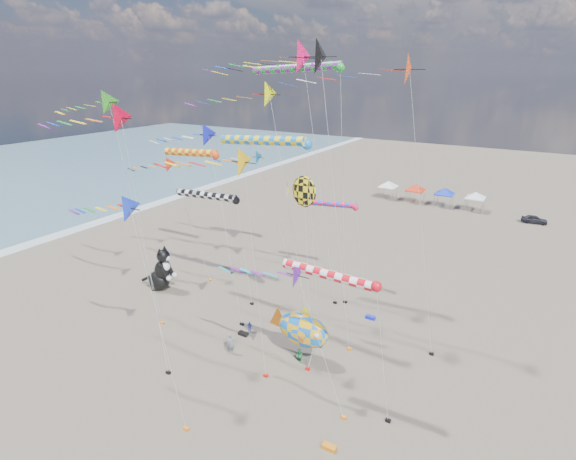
# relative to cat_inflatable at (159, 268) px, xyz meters

# --- Properties ---
(ground) EXTENTS (260.00, 260.00, 0.00)m
(ground) POSITION_rel_cat_inflatable_xyz_m (14.91, -12.54, -2.50)
(ground) COLOR brown
(ground) RESTS_ON ground
(delta_kite_0) EXTENTS (9.80, 1.98, 15.29)m
(delta_kite_0) POSITION_rel_cat_inflatable_xyz_m (11.72, -13.71, 11.48)
(delta_kite_0) COLOR #1834D8
(delta_kite_0) RESTS_ON ground
(delta_kite_1) EXTENTS (9.92, 2.10, 21.05)m
(delta_kite_1) POSITION_rel_cat_inflatable_xyz_m (1.65, -5.06, 17.17)
(delta_kite_1) COLOR #2B881E
(delta_kite_1) RESTS_ON ground
(delta_kite_2) EXTENTS (13.98, 2.89, 24.80)m
(delta_kite_2) POSITION_rel_cat_inflatable_xyz_m (17.07, 0.07, 20.63)
(delta_kite_2) COLOR black
(delta_kite_2) RESTS_ON ground
(delta_kite_3) EXTENTS (10.98, 1.85, 14.00)m
(delta_kite_3) POSITION_rel_cat_inflatable_xyz_m (4.35, 11.79, 10.18)
(delta_kite_3) COLOR #1C8DCC
(delta_kite_3) RESTS_ON ground
(delta_kite_4) EXTENTS (13.80, 3.08, 25.06)m
(delta_kite_4) POSITION_rel_cat_inflatable_xyz_m (14.12, 6.75, 20.80)
(delta_kite_4) COLOR #F00C56
(delta_kite_4) RESTS_ON ground
(delta_kite_5) EXTENTS (10.87, 1.88, 10.63)m
(delta_kite_5) POSITION_rel_cat_inflatable_xyz_m (19.46, -7.47, 6.83)
(delta_kite_5) COLOR #50148C
(delta_kite_5) RESTS_ON ground
(delta_kite_6) EXTENTS (13.38, 2.30, 20.42)m
(delta_kite_6) POSITION_rel_cat_inflatable_xyz_m (6.20, -10.09, 16.43)
(delta_kite_6) COLOR red
(delta_kite_6) RESTS_ON ground
(delta_kite_7) EXTENTS (13.47, 2.32, 21.68)m
(delta_kite_7) POSITION_rel_cat_inflatable_xyz_m (11.15, 2.27, 17.70)
(delta_kite_7) COLOR #DEEC06
(delta_kite_7) RESTS_ON ground
(delta_kite_8) EXTENTS (9.19, 1.84, 13.85)m
(delta_kite_8) POSITION_rel_cat_inflatable_xyz_m (-0.78, 4.28, 10.07)
(delta_kite_8) COLOR red
(delta_kite_8) RESTS_ON ground
(delta_kite_9) EXTENTS (14.56, 2.48, 23.72)m
(delta_kite_9) POSITION_rel_cat_inflatable_xyz_m (22.57, 2.93, 19.67)
(delta_kite_9) COLOR red
(delta_kite_9) RESTS_ON ground
(delta_kite_10) EXTENTS (9.89, 2.11, 18.29)m
(delta_kite_10) POSITION_rel_cat_inflatable_xyz_m (8.08, -1.41, 14.41)
(delta_kite_10) COLOR #1419BA
(delta_kite_10) RESTS_ON ground
(delta_kite_11) EXTENTS (11.48, 2.34, 17.57)m
(delta_kite_11) POSITION_rel_cat_inflatable_xyz_m (13.96, -6.48, 13.60)
(delta_kite_11) COLOR #E3A70D
(delta_kite_11) RESTS_ON ground
(windsock_0) EXTENTS (10.48, 0.80, 22.92)m
(windsock_0) POSITION_rel_cat_inflatable_xyz_m (12.83, 7.41, 19.93)
(windsock_0) COLOR #1A922C
(windsock_0) RESTS_ON ground
(windsock_1) EXTENTS (7.04, 0.63, 9.28)m
(windsock_1) POSITION_rel_cat_inflatable_xyz_m (15.01, 11.21, 6.38)
(windsock_1) COLOR #ED103B
(windsock_1) RESTS_ON ground
(windsock_2) EXTENTS (9.04, 0.77, 11.09)m
(windsock_2) POSITION_rel_cat_inflatable_xyz_m (5.58, 2.24, 8.15)
(windsock_2) COLOR black
(windsock_2) RESTS_ON ground
(windsock_3) EXTENTS (9.88, 0.79, 17.52)m
(windsock_3) POSITION_rel_cat_inflatable_xyz_m (14.41, -0.83, 14.55)
(windsock_3) COLOR blue
(windsock_3) RESTS_ON ground
(windsock_4) EXTENTS (8.22, 0.70, 10.13)m
(windsock_4) POSITION_rel_cat_inflatable_xyz_m (23.11, -6.20, 7.21)
(windsock_4) COLOR red
(windsock_4) RESTS_ON ground
(windsock_5) EXTENTS (8.83, 0.88, 14.07)m
(windsock_5) POSITION_rel_cat_inflatable_xyz_m (-0.56, 7.10, 11.08)
(windsock_5) COLOR red
(windsock_5) RESTS_ON ground
(angelfish_kite) EXTENTS (3.74, 3.02, 14.31)m
(angelfish_kite) POSITION_rel_cat_inflatable_xyz_m (16.79, 0.78, 10.39)
(angelfish_kite) COLOR yellow
(angelfish_kite) RESTS_ON ground
(cat_inflatable) EXTENTS (3.91, 2.30, 5.01)m
(cat_inflatable) POSITION_rel_cat_inflatable_xyz_m (0.00, 0.00, 0.00)
(cat_inflatable) COLOR black
(cat_inflatable) RESTS_ON ground
(fish_inflatable) EXTENTS (5.90, 2.22, 5.04)m
(fish_inflatable) POSITION_rel_cat_inflatable_xyz_m (19.15, -3.09, 0.29)
(fish_inflatable) COLOR blue
(fish_inflatable) RESTS_ON ground
(person_adult) EXTENTS (0.82, 0.74, 1.87)m
(person_adult) POSITION_rel_cat_inflatable_xyz_m (13.66, -5.47, -1.57)
(person_adult) COLOR slate
(person_adult) RESTS_ON ground
(child_green) EXTENTS (0.74, 0.68, 1.22)m
(child_green) POSITION_rel_cat_inflatable_xyz_m (19.15, -3.59, -1.89)
(child_green) COLOR #1E8E46
(child_green) RESTS_ON ground
(child_blue) EXTENTS (0.63, 0.59, 1.04)m
(child_blue) POSITION_rel_cat_inflatable_xyz_m (13.06, -1.97, -1.98)
(child_blue) COLOR navy
(child_blue) RESTS_ON ground
(kite_bag_0) EXTENTS (0.90, 0.44, 0.30)m
(kite_bag_0) POSITION_rel_cat_inflatable_xyz_m (21.65, 5.76, -2.35)
(kite_bag_0) COLOR #1421C8
(kite_bag_0) RESTS_ON ground
(kite_bag_1) EXTENTS (0.90, 0.44, 0.30)m
(kite_bag_1) POSITION_rel_cat_inflatable_xyz_m (12.91, -2.73, -2.35)
(kite_bag_1) COLOR black
(kite_bag_1) RESTS_ON ground
(kite_bag_2) EXTENTS (0.90, 0.44, 0.30)m
(kite_bag_2) POSITION_rel_cat_inflatable_xyz_m (25.11, -10.33, -2.35)
(kite_bag_2) COLOR orange
(kite_bag_2) RESTS_ON ground
(tent_row) EXTENTS (19.20, 4.20, 3.80)m
(tent_row) POSITION_rel_cat_inflatable_xyz_m (16.41, 47.46, 0.65)
(tent_row) COLOR silver
(tent_row) RESTS_ON ground
(parked_car) EXTENTS (3.79, 1.84, 1.25)m
(parked_car) POSITION_rel_cat_inflatable_xyz_m (33.04, 45.46, -1.88)
(parked_car) COLOR #26262D
(parked_car) RESTS_ON ground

